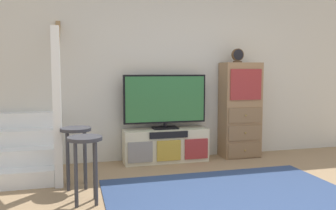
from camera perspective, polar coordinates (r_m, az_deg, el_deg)
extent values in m
cube|color=beige|center=(5.36, 2.00, 5.94)|extent=(6.40, 0.12, 2.70)
cube|color=navy|center=(3.85, 10.28, -14.35)|extent=(2.60, 1.80, 0.01)
cube|color=beige|center=(5.14, -0.41, -6.50)|extent=(1.22, 0.36, 0.48)
cube|color=gray|center=(4.88, -4.51, -7.62)|extent=(0.34, 0.02, 0.29)
cube|color=#B79333|center=(4.97, 0.15, -7.37)|extent=(0.34, 0.02, 0.29)
cube|color=maroon|center=(5.09, 4.61, -7.09)|extent=(0.34, 0.02, 0.29)
cube|color=black|center=(4.93, 0.15, -4.86)|extent=(0.55, 0.02, 0.09)
cube|color=black|center=(5.12, -0.47, -3.71)|extent=(0.36, 0.22, 0.02)
cylinder|color=black|center=(5.11, -0.47, -3.24)|extent=(0.05, 0.05, 0.06)
cube|color=black|center=(5.07, -0.47, 0.99)|extent=(1.21, 0.05, 0.70)
cube|color=#2D6B38|center=(5.04, -0.39, 0.96)|extent=(1.16, 0.01, 0.65)
cube|color=#93704C|center=(5.49, 11.55, -0.79)|extent=(0.58, 0.34, 1.44)
cube|color=brown|center=(5.43, 12.28, -7.15)|extent=(0.53, 0.02, 0.22)
sphere|color=olive|center=(5.41, 12.37, -7.19)|extent=(0.03, 0.03, 0.03)
cube|color=brown|center=(5.37, 12.34, -4.41)|extent=(0.53, 0.02, 0.22)
sphere|color=olive|center=(5.36, 12.42, -4.44)|extent=(0.03, 0.03, 0.03)
cube|color=brown|center=(5.34, 12.39, -1.63)|extent=(0.53, 0.02, 0.22)
sphere|color=olive|center=(5.32, 12.48, -1.65)|extent=(0.03, 0.03, 0.03)
cube|color=maroon|center=(5.30, 12.50, 3.25)|extent=(0.49, 0.02, 0.45)
cube|color=#4C3823|center=(5.41, 11.17, 6.87)|extent=(0.11, 0.08, 0.02)
cylinder|color=brown|center=(5.42, 11.19, 7.97)|extent=(0.18, 0.04, 0.18)
cylinder|color=black|center=(5.39, 11.31, 7.98)|extent=(0.16, 0.01, 0.16)
cube|color=white|center=(4.43, -23.71, -10.88)|extent=(0.90, 0.26, 0.19)
cube|color=white|center=(4.65, -23.27, -8.86)|extent=(0.90, 0.26, 0.38)
cube|color=white|center=(4.88, -22.87, -7.04)|extent=(0.90, 0.26, 0.57)
cube|color=white|center=(5.11, -22.51, -5.38)|extent=(0.90, 0.26, 0.76)
cube|color=white|center=(5.35, -22.19, -3.87)|extent=(0.90, 0.26, 0.95)
cube|color=white|center=(4.10, -17.50, -0.47)|extent=(0.09, 0.09, 1.80)
cube|color=#9E7547|center=(4.74, -17.43, 9.99)|extent=(0.06, 1.33, 0.99)
cylinder|color=#333338|center=(3.54, -14.66, -10.91)|extent=(0.04, 0.04, 0.63)
cylinder|color=#333338|center=(3.55, -11.59, -10.82)|extent=(0.04, 0.04, 0.63)
cylinder|color=#333338|center=(3.72, -14.68, -10.11)|extent=(0.04, 0.04, 0.63)
cylinder|color=#333338|center=(3.73, -11.76, -10.03)|extent=(0.04, 0.04, 0.63)
cylinder|color=#333338|center=(3.56, -13.29, -5.28)|extent=(0.34, 0.34, 0.03)
cylinder|color=#333338|center=(4.04, -15.91, -8.83)|extent=(0.04, 0.04, 0.65)
cylinder|color=#333338|center=(4.04, -13.23, -8.76)|extent=(0.04, 0.04, 0.65)
cylinder|color=#333338|center=(4.22, -15.87, -8.21)|extent=(0.04, 0.04, 0.65)
cylinder|color=#333338|center=(4.22, -13.31, -8.14)|extent=(0.04, 0.04, 0.65)
cylinder|color=#333338|center=(4.06, -14.69, -3.81)|extent=(0.34, 0.34, 0.03)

